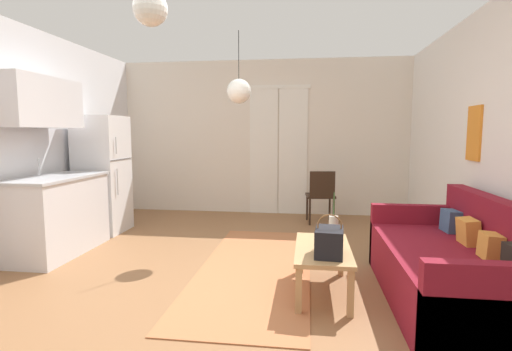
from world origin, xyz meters
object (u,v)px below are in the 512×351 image
at_px(couch, 457,270).
at_px(pendant_lamp_far, 239,91).
at_px(bamboo_vase, 333,228).
at_px(accent_chair, 321,194).
at_px(pendant_lamp_near, 150,8).
at_px(coffee_table, 323,254).
at_px(handbag, 329,242).
at_px(refrigerator, 103,174).

relative_size(couch, pendant_lamp_far, 2.21).
xyz_separation_m(couch, bamboo_vase, (-0.97, 0.31, 0.24)).
relative_size(accent_chair, pendant_lamp_near, 1.41).
relative_size(couch, coffee_table, 2.02).
bearing_deg(coffee_table, accent_chair, 88.55).
height_order(bamboo_vase, handbag, bamboo_vase).
bearing_deg(refrigerator, pendant_lamp_far, -8.68).
bearing_deg(bamboo_vase, coffee_table, -115.90).
relative_size(pendant_lamp_near, pendant_lamp_far, 0.67).
relative_size(couch, pendant_lamp_near, 3.30).
bearing_deg(pendant_lamp_far, pendant_lamp_near, -92.65).
bearing_deg(pendant_lamp_near, coffee_table, 41.79).
xyz_separation_m(coffee_table, pendant_lamp_near, (-1.10, -0.98, 1.79)).
distance_m(couch, refrigerator, 4.47).
bearing_deg(handbag, couch, 6.68).
xyz_separation_m(couch, coffee_table, (-1.07, 0.10, 0.06)).
bearing_deg(refrigerator, accent_chair, 16.27).
bearing_deg(accent_chair, couch, 103.23).
bearing_deg(couch, bamboo_vase, 162.42).
bearing_deg(bamboo_vase, refrigerator, 153.76).
distance_m(coffee_table, pendant_lamp_near, 2.32).
xyz_separation_m(handbag, accent_chair, (0.03, 2.84, -0.05)).
relative_size(bamboo_vase, handbag, 1.33).
height_order(refrigerator, pendant_lamp_near, pendant_lamp_near).
bearing_deg(couch, coffee_table, 174.70).
distance_m(bamboo_vase, refrigerator, 3.45).
height_order(coffee_table, pendant_lamp_far, pendant_lamp_far).
xyz_separation_m(bamboo_vase, pendant_lamp_near, (-1.20, -1.19, 1.62)).
distance_m(accent_chair, pendant_lamp_near, 4.14).
height_order(bamboo_vase, accent_chair, bamboo_vase).
bearing_deg(handbag, accent_chair, 89.47).
height_order(coffee_table, bamboo_vase, bamboo_vase).
bearing_deg(refrigerator, pendant_lamp_near, -55.19).
distance_m(handbag, pendant_lamp_far, 2.38).
height_order(coffee_table, refrigerator, refrigerator).
xyz_separation_m(couch, refrigerator, (-4.05, 1.83, 0.52)).
height_order(couch, coffee_table, couch).
distance_m(refrigerator, accent_chair, 3.20).
bearing_deg(coffee_table, refrigerator, 149.93).
height_order(couch, pendant_lamp_near, pendant_lamp_near).
height_order(refrigerator, accent_chair, refrigerator).
distance_m(handbag, refrigerator, 3.61).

